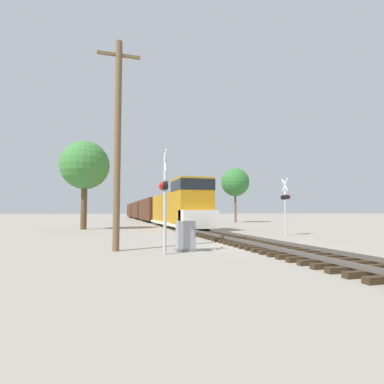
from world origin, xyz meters
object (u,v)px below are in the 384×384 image
(crossing_signal_far, at_px, (285,200))
(relay_cabinet, at_px, (186,236))
(tree_far_right, at_px, (85,166))
(crossing_signal_near, at_px, (164,191))
(freight_train, at_px, (147,210))
(utility_pole, at_px, (118,141))
(tree_mid_background, at_px, (235,182))

(crossing_signal_far, distance_m, relay_cabinet, 10.64)
(relay_cabinet, xyz_separation_m, tree_far_right, (-5.13, 16.91, 5.21))
(crossing_signal_far, bearing_deg, crossing_signal_near, 132.55)
(freight_train, height_order, crossing_signal_far, freight_train)
(utility_pole, distance_m, tree_mid_background, 33.95)
(tree_far_right, bearing_deg, freight_train, 70.02)
(crossing_signal_far, bearing_deg, tree_mid_background, -8.07)
(crossing_signal_near, distance_m, tree_far_right, 18.35)
(utility_pole, bearing_deg, tree_far_right, 98.44)
(freight_train, distance_m, utility_pole, 41.08)
(tree_mid_background, bearing_deg, freight_train, 134.68)
(freight_train, xyz_separation_m, utility_pole, (-6.49, -40.47, 2.71))
(tree_far_right, xyz_separation_m, tree_mid_background, (20.59, 12.55, 0.20))
(crossing_signal_near, xyz_separation_m, relay_cabinet, (1.02, 0.65, -1.81))
(crossing_signal_near, height_order, crossing_signal_far, crossing_signal_near)
(crossing_signal_near, height_order, tree_mid_background, tree_mid_background)
(relay_cabinet, distance_m, utility_pole, 4.92)
(crossing_signal_near, distance_m, crossing_signal_far, 11.69)
(tree_mid_background, bearing_deg, tree_far_right, -148.64)
(relay_cabinet, relative_size, tree_mid_background, 0.15)
(freight_train, distance_m, crossing_signal_far, 35.70)
(crossing_signal_near, bearing_deg, tree_far_right, -158.89)
(freight_train, bearing_deg, tree_far_right, -109.98)
(crossing_signal_far, relative_size, tree_mid_background, 0.48)
(tree_far_right, relative_size, tree_mid_background, 0.99)
(crossing_signal_near, height_order, relay_cabinet, crossing_signal_near)
(relay_cabinet, bearing_deg, utility_pole, 162.96)
(relay_cabinet, height_order, tree_mid_background, tree_mid_background)
(freight_train, bearing_deg, crossing_signal_far, -82.13)
(crossing_signal_near, relative_size, tree_far_right, 0.49)
(crossing_signal_near, xyz_separation_m, crossing_signal_far, (9.65, 6.61, -0.01))
(crossing_signal_near, relative_size, tree_mid_background, 0.49)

